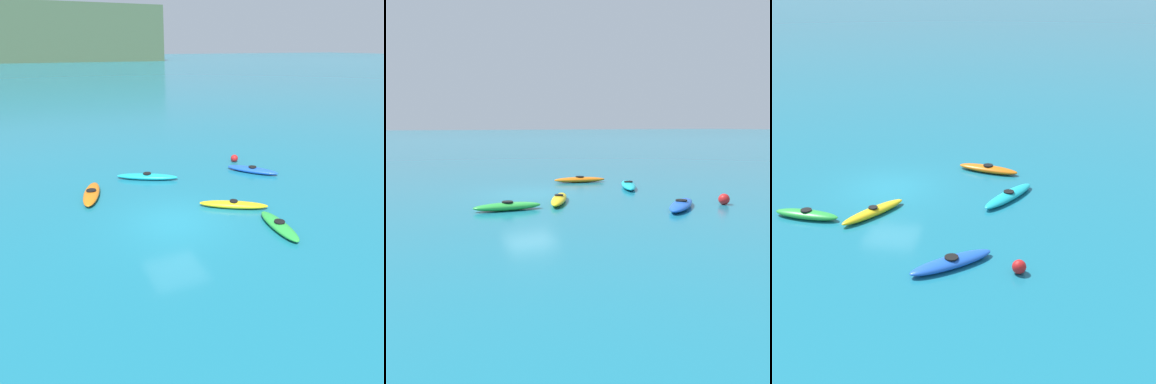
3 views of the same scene
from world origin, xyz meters
The scene contains 7 objects.
ground_plane centered at (0.00, 0.00, 0.00)m, with size 600.00×600.00×0.00m, color #19728C.
kayak_orange centered at (-2.78, 4.22, 0.16)m, with size 1.52×3.12×0.37m.
kayak_green centered at (3.66, -2.33, 0.16)m, with size 0.96×2.77×0.37m.
kayak_yellow centered at (3.00, 0.21, 0.16)m, with size 3.02×2.13×0.37m.
kayak_cyan centered at (0.50, 5.48, 0.16)m, with size 3.37×2.27×0.37m.
kayak_blue centered at (6.52, 4.03, 0.16)m, with size 2.53×2.83×0.37m.
buoy_red centered at (6.61, 6.27, 0.24)m, with size 0.47×0.47×0.47m, color red.
Camera 3 is at (21.53, 6.75, 8.91)m, focal length 49.27 mm.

